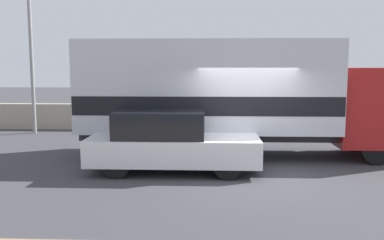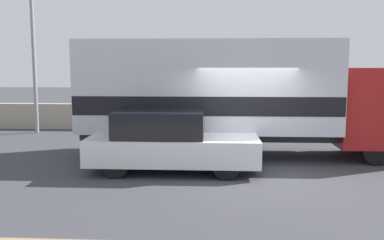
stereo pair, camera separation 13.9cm
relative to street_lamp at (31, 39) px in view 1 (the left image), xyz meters
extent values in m
plane|color=#38383D|center=(7.62, -5.92, -3.52)|extent=(80.00, 80.00, 0.00)
cube|color=#A39984|center=(7.62, 1.09, -3.01)|extent=(60.00, 0.35, 1.02)
cylinder|color=gray|center=(0.00, 0.00, -0.66)|extent=(0.14, 0.14, 5.72)
cube|color=maroon|center=(11.02, -3.84, -2.08)|extent=(1.87, 2.14, 2.11)
cube|color=#2D2D33|center=(6.60, -3.84, -2.88)|extent=(6.96, 1.35, 0.25)
cube|color=silver|center=(6.60, -3.84, -1.52)|extent=(6.96, 2.45, 2.46)
cube|color=black|center=(6.60, -3.84, -1.99)|extent=(6.93, 2.47, 0.49)
cylinder|color=black|center=(11.02, -2.94, -3.09)|extent=(0.86, 0.28, 0.86)
cylinder|color=black|center=(11.02, -4.74, -3.09)|extent=(0.86, 0.28, 0.86)
cylinder|color=black|center=(4.69, -2.94, -3.09)|extent=(0.86, 0.28, 0.86)
cylinder|color=black|center=(4.69, -4.74, -3.09)|extent=(0.86, 0.28, 0.86)
cylinder|color=black|center=(6.08, -2.94, -3.09)|extent=(0.86, 0.28, 0.86)
cylinder|color=black|center=(6.08, -4.74, -3.09)|extent=(0.86, 0.28, 0.86)
cube|color=silver|center=(5.82, -5.58, -2.98)|extent=(4.08, 1.90, 0.62)
cube|color=black|center=(5.50, -5.58, -2.35)|extent=(2.12, 1.75, 0.63)
cylinder|color=black|center=(7.09, -4.75, -3.21)|extent=(0.62, 0.20, 0.62)
cylinder|color=black|center=(7.09, -6.41, -3.21)|extent=(0.62, 0.20, 0.62)
cylinder|color=black|center=(4.56, -4.75, -3.21)|extent=(0.62, 0.20, 0.62)
cylinder|color=black|center=(4.56, -6.41, -3.21)|extent=(0.62, 0.20, 0.62)
camera|label=1|loc=(6.70, -15.82, -0.97)|focal=40.00mm
camera|label=2|loc=(6.84, -15.82, -0.97)|focal=40.00mm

